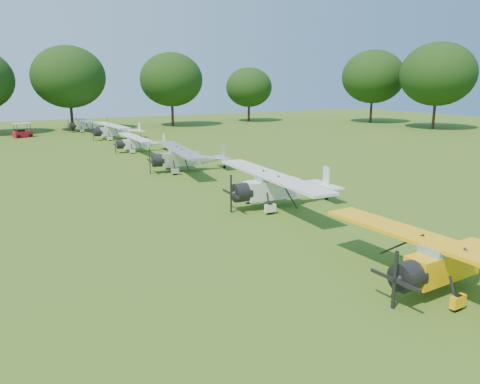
# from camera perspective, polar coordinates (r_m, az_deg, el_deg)

# --- Properties ---
(ground) EXTENTS (160.00, 160.00, 0.00)m
(ground) POSITION_cam_1_polar(r_m,az_deg,el_deg) (25.92, 6.07, -3.80)
(ground) COLOR #305214
(ground) RESTS_ON ground
(tree_belt) EXTENTS (137.36, 130.27, 14.52)m
(tree_belt) POSITION_cam_1_polar(r_m,az_deg,el_deg) (27.09, 12.73, 13.92)
(tree_belt) COLOR black
(tree_belt) RESTS_ON ground
(aircraft_2) EXTENTS (6.73, 10.72, 2.11)m
(aircraft_2) POSITION_cam_1_polar(r_m,az_deg,el_deg) (19.24, 24.35, -7.31)
(aircraft_2) COLOR #FFB20A
(aircraft_2) RESTS_ON ground
(aircraft_3) EXTENTS (7.29, 11.60, 2.29)m
(aircraft_3) POSITION_cam_1_polar(r_m,az_deg,el_deg) (29.03, 4.86, 0.83)
(aircraft_3) COLOR silver
(aircraft_3) RESTS_ON ground
(aircraft_4) EXTENTS (7.01, 11.14, 2.19)m
(aircraft_4) POSITION_cam_1_polar(r_m,az_deg,el_deg) (40.52, -6.53, 4.32)
(aircraft_4) COLOR silver
(aircraft_4) RESTS_ON ground
(aircraft_5) EXTENTS (5.86, 9.29, 1.84)m
(aircraft_5) POSITION_cam_1_polar(r_m,az_deg,el_deg) (52.70, -12.15, 5.99)
(aircraft_5) COLOR silver
(aircraft_5) RESTS_ON ground
(aircraft_6) EXTENTS (6.84, 10.90, 2.14)m
(aircraft_6) POSITION_cam_1_polar(r_m,az_deg,el_deg) (64.74, -14.86, 7.34)
(aircraft_6) COLOR silver
(aircraft_6) RESTS_ON ground
(aircraft_7) EXTENTS (6.27, 9.98, 1.96)m
(aircraft_7) POSITION_cam_1_polar(r_m,az_deg,el_deg) (75.86, -18.06, 7.89)
(aircraft_7) COLOR silver
(aircraft_7) RESTS_ON ground
(golf_cart) EXTENTS (2.58, 1.99, 1.96)m
(golf_cart) POSITION_cam_1_polar(r_m,az_deg,el_deg) (71.31, -25.03, 6.58)
(golf_cart) COLOR #AA0C1D
(golf_cart) RESTS_ON ground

